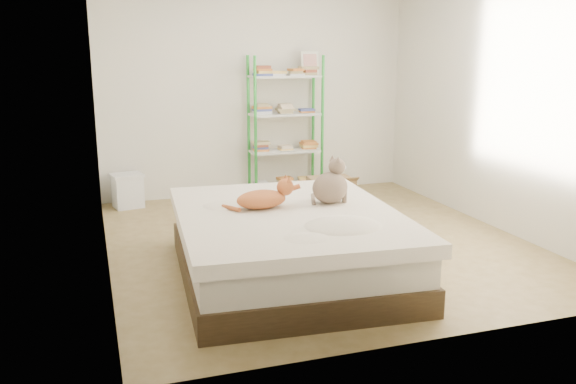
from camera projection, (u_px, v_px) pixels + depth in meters
name	position (u px, v px, depth m)	size (l,w,h in m)	color
room	(318.00, 103.00, 5.47)	(3.81, 4.21, 2.61)	tan
bed	(288.00, 244.00, 4.83)	(1.83, 2.22, 0.54)	#41301B
orange_cat	(261.00, 197.00, 4.83)	(0.48, 0.26, 0.19)	#C25C37
grey_cat	(330.00, 181.00, 4.98)	(0.28, 0.33, 0.38)	#896A5A
shelf_unit	(286.00, 126.00, 7.41)	(0.88, 0.36, 1.74)	green
cardboard_box	(331.00, 192.00, 6.98)	(0.50, 0.48, 0.39)	olive
white_bin	(128.00, 190.00, 6.95)	(0.39, 0.36, 0.39)	white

